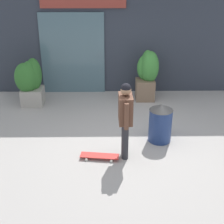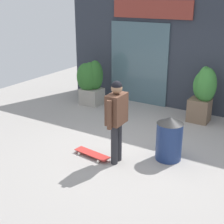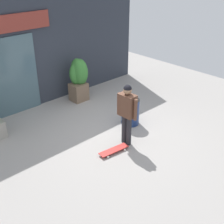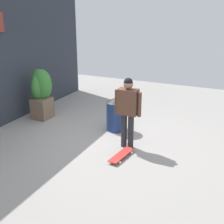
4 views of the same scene
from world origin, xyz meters
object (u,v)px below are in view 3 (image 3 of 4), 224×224
planter_box_right (79,76)px  trash_bin (130,110)px  skateboard (114,150)px  skateboarder (127,109)px

planter_box_right → trash_bin: planter_box_right is taller
skateboard → trash_bin: 1.55m
trash_bin → planter_box_right: bearing=91.2°
skateboarder → trash_bin: skateboarder is taller
skateboarder → skateboard: 1.06m
skateboard → planter_box_right: planter_box_right is taller
skateboard → planter_box_right: 3.36m
skateboarder → trash_bin: 1.16m
skateboarder → skateboard: (-0.52, -0.08, -0.92)m
skateboard → planter_box_right: (1.28, 3.02, 0.75)m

